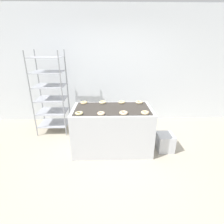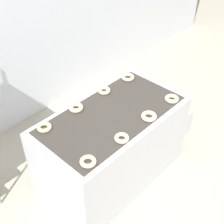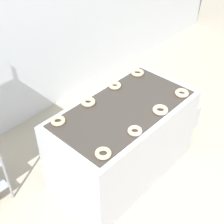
% 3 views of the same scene
% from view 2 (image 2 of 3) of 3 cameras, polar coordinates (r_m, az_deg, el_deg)
% --- Properties ---
extents(ground_plane, '(14.00, 14.00, 0.00)m').
position_cam_2_polar(ground_plane, '(3.22, 8.77, -17.17)').
color(ground_plane, '#B2A893').
extents(wall_back, '(8.00, 0.05, 2.80)m').
position_cam_2_polar(wall_back, '(3.62, -18.18, 16.91)').
color(wall_back, silver).
rests_on(wall_back, ground_plane).
extents(fryer_machine, '(1.46, 0.79, 0.85)m').
position_cam_2_polar(fryer_machine, '(3.14, 0.01, -6.31)').
color(fryer_machine, silver).
rests_on(fryer_machine, ground_plane).
extents(glaze_bin, '(0.30, 0.34, 0.33)m').
position_cam_2_polar(glaze_bin, '(3.90, 11.13, -1.58)').
color(glaze_bin, silver).
rests_on(glaze_bin, ground_plane).
extents(donut_near_left, '(0.13, 0.13, 0.04)m').
position_cam_2_polar(donut_near_left, '(2.41, -4.40, -9.00)').
color(donut_near_left, beige).
rests_on(donut_near_left, fryer_machine).
extents(donut_near_midleft, '(0.13, 0.13, 0.04)m').
position_cam_2_polar(donut_near_midleft, '(2.59, 1.80, -4.78)').
color(donut_near_midleft, beige).
rests_on(donut_near_midleft, fryer_machine).
extents(donut_near_midright, '(0.14, 0.14, 0.04)m').
position_cam_2_polar(donut_near_midright, '(2.81, 6.77, -0.78)').
color(donut_near_midright, beige).
rests_on(donut_near_midright, fryer_machine).
extents(donut_near_right, '(0.13, 0.13, 0.04)m').
position_cam_2_polar(donut_near_right, '(3.05, 10.88, 2.41)').
color(donut_near_right, beige).
rests_on(donut_near_right, fryer_machine).
extents(donut_far_left, '(0.13, 0.13, 0.04)m').
position_cam_2_polar(donut_far_left, '(2.75, -12.28, -2.72)').
color(donut_far_left, '#F0CF8D').
rests_on(donut_far_left, fryer_machine).
extents(donut_far_midleft, '(0.14, 0.14, 0.04)m').
position_cam_2_polar(donut_far_midleft, '(2.91, -6.59, 0.81)').
color(donut_far_midleft, beige).
rests_on(donut_far_midleft, fryer_machine).
extents(donut_far_midright, '(0.13, 0.13, 0.04)m').
position_cam_2_polar(donut_far_midright, '(3.11, -1.44, 3.96)').
color(donut_far_midright, '#F1D693').
rests_on(donut_far_midright, fryer_machine).
extents(donut_far_right, '(0.14, 0.14, 0.04)m').
position_cam_2_polar(donut_far_right, '(3.32, 2.93, 6.37)').
color(donut_far_right, beige).
rests_on(donut_far_right, fryer_machine).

